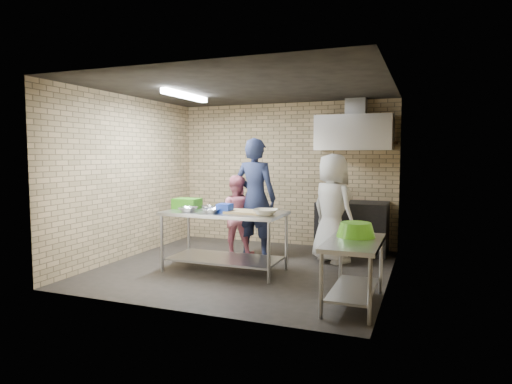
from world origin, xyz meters
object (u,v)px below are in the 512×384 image
green_crate (187,203)px  woman_pink (235,215)px  prep_table (225,241)px  bottle_red (359,137)px  man_navy (255,198)px  blue_tub (225,208)px  woman_white (333,208)px  green_basin (356,230)px  side_counter (353,273)px  stove (352,227)px  bottle_green (382,138)px

green_crate → woman_pink: (0.44, 0.87, -0.28)m
prep_table → bottle_red: bearing=52.6°
man_navy → woman_pink: bearing=5.3°
blue_tub → woman_white: size_ratio=0.11×
green_basin → man_navy: bearing=140.0°
side_counter → woman_pink: size_ratio=0.87×
man_navy → side_counter: bearing=139.8°
bottle_red → green_crate: bearing=-139.2°
green_crate → woman_white: bearing=25.3°
blue_tub → woman_white: 1.80m
woman_white → prep_table: bearing=74.9°
prep_table → bottle_red: (1.63, 2.13, 1.59)m
green_basin → bottle_red: size_ratio=2.56×
prep_table → green_crate: bearing=170.3°
stove → bottle_green: bottle_green is taller
side_counter → green_basin: 0.52m
bottle_red → woman_pink: (-1.89, -1.15, -1.34)m
green_crate → woman_pink: size_ratio=0.29×
green_basin → woman_white: woman_white is taller
woman_pink → woman_white: size_ratio=0.79×
man_navy → blue_tub: bearing=91.1°
prep_table → green_basin: size_ratio=3.85×
woman_pink → woman_white: (1.65, 0.12, 0.18)m
side_counter → green_basin: (-0.02, 0.25, 0.46)m
green_basin → blue_tub: bearing=165.5°
prep_table → bottle_red: 3.12m
prep_table → green_basin: 2.13m
side_counter → green_basin: green_basin is taller
man_navy → bottle_red: bearing=-139.7°
prep_table → side_counter: size_ratio=1.48×
side_counter → man_navy: size_ratio=0.60×
bottle_red → man_navy: (-1.53, -1.14, -1.03)m
blue_tub → woman_white: bearing=42.1°
green_basin → bottle_green: 2.98m
man_navy → bottle_green: bearing=-145.8°
woman_white → blue_tub: bearing=78.3°
blue_tub → bottle_red: bearing=54.7°
prep_table → side_counter: (2.03, -0.86, -0.07)m
woman_pink → blue_tub: bearing=88.5°
prep_table → bottle_green: bottle_green is taller
green_crate → bottle_green: bearing=36.4°
green_crate → side_counter: bearing=-19.7°
bottle_green → man_navy: bottle_green is taller
stove → woman_white: size_ratio=0.69×
green_basin → bottle_red: (-0.38, 2.74, 1.19)m
bottle_green → stove: bearing=-151.9°
side_counter → woman_white: (-0.65, 1.96, 0.49)m
bottle_red → woman_pink: size_ratio=0.13×
green_basin → man_navy: 2.50m
green_basin → side_counter: bearing=-85.4°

